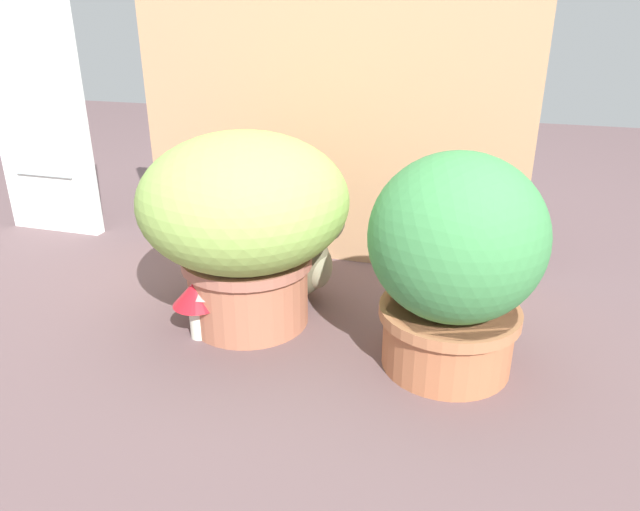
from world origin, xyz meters
name	(u,v)px	position (x,y,z in m)	size (l,w,h in m)	color
ground_plane	(257,328)	(0.00, 0.00, 0.00)	(6.00, 6.00, 0.00)	brown
cardboard_backdrop	(326,118)	(0.03, 0.47, 0.42)	(1.12, 0.03, 0.84)	tan
window_panel_white	(36,103)	(-0.91, 0.43, 0.43)	(0.33, 0.05, 0.85)	white
grass_planter	(245,217)	(-0.03, 0.03, 0.26)	(0.48, 0.48, 0.46)	#AD674C
leafy_planter	(455,260)	(0.44, -0.03, 0.24)	(0.35, 0.35, 0.46)	#B26844
cat	(289,254)	(0.02, 0.17, 0.12)	(0.38, 0.19, 0.32)	brown
mushroom_ornament_pink	(206,294)	(-0.09, -0.06, 0.11)	(0.09, 0.09, 0.15)	silver
mushroom_ornament_red	(197,297)	(-0.11, -0.07, 0.10)	(0.11, 0.11, 0.15)	silver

